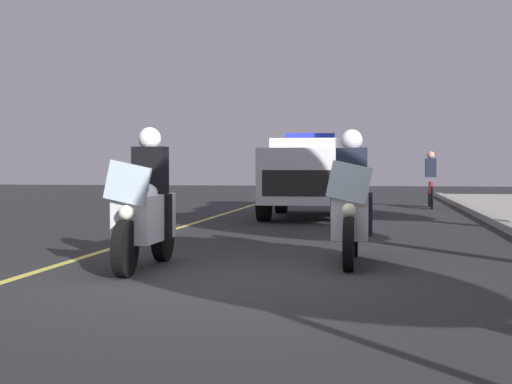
{
  "coord_description": "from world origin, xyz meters",
  "views": [
    {
      "loc": [
        8.1,
        1.59,
        1.24
      ],
      "look_at": [
        -1.68,
        0.0,
        0.9
      ],
      "focal_mm": 52.87,
      "sensor_mm": 36.0,
      "label": 1
    }
  ],
  "objects_px": {
    "police_motorcycle_lead_left": "(146,211)",
    "cyclist_background": "(431,180)",
    "police_motorcycle_lead_right": "(351,209)",
    "police_suv": "(310,173)"
  },
  "relations": [
    {
      "from": "cyclist_background",
      "to": "police_motorcycle_lead_right",
      "type": "bearing_deg",
      "value": -8.07
    },
    {
      "from": "police_motorcycle_lead_left",
      "to": "cyclist_background",
      "type": "distance_m",
      "value": 14.87
    },
    {
      "from": "police_suv",
      "to": "cyclist_background",
      "type": "distance_m",
      "value": 5.61
    },
    {
      "from": "police_motorcycle_lead_left",
      "to": "cyclist_background",
      "type": "height_order",
      "value": "police_motorcycle_lead_left"
    },
    {
      "from": "police_suv",
      "to": "cyclist_background",
      "type": "bearing_deg",
      "value": 145.25
    },
    {
      "from": "police_motorcycle_lead_right",
      "to": "cyclist_background",
      "type": "distance_m",
      "value": 13.47
    },
    {
      "from": "police_motorcycle_lead_left",
      "to": "police_suv",
      "type": "height_order",
      "value": "police_suv"
    },
    {
      "from": "police_motorcycle_lead_right",
      "to": "police_motorcycle_lead_left",
      "type": "bearing_deg",
      "value": -69.96
    },
    {
      "from": "police_motorcycle_lead_right",
      "to": "cyclist_background",
      "type": "relative_size",
      "value": 1.22
    },
    {
      "from": "police_motorcycle_lead_left",
      "to": "cyclist_background",
      "type": "relative_size",
      "value": 1.22
    }
  ]
}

